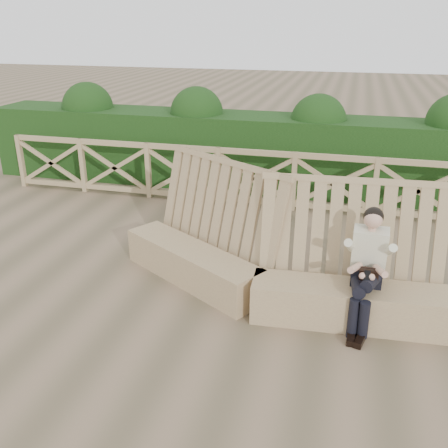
# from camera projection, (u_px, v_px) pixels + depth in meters

# --- Properties ---
(ground) EXTENTS (60.00, 60.00, 0.00)m
(ground) POSITION_uv_depth(u_px,v_px,m) (201.00, 299.00, 6.36)
(ground) COLOR brown
(ground) RESTS_ON ground
(bench) EXTENTS (4.28, 1.84, 1.61)m
(bench) POSITION_uv_depth(u_px,v_px,m) (267.00, 268.00, 6.27)
(bench) COLOR #8F7152
(bench) RESTS_ON ground
(woman) EXTENTS (0.39, 0.83, 1.41)m
(woman) POSITION_uv_depth(u_px,v_px,m) (367.00, 264.00, 5.59)
(woman) COLOR black
(woman) RESTS_ON ground
(guardrail) EXTENTS (10.10, 0.09, 1.10)m
(guardrail) POSITION_uv_depth(u_px,v_px,m) (255.00, 179.00, 9.28)
(guardrail) COLOR #9B805A
(guardrail) RESTS_ON ground
(hedge) EXTENTS (12.00, 1.20, 1.50)m
(hedge) POSITION_uv_depth(u_px,v_px,m) (267.00, 153.00, 10.28)
(hedge) COLOR black
(hedge) RESTS_ON ground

